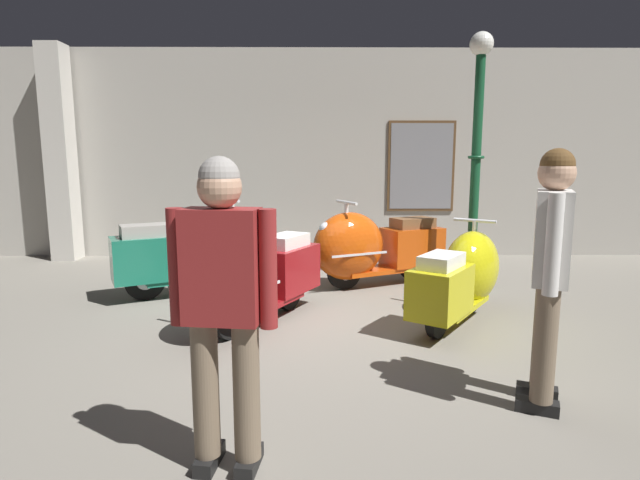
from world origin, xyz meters
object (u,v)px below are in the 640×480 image
at_px(scooter_0, 207,250).
at_px(scooter_3, 463,275).
at_px(scooter_1, 251,278).
at_px(scooter_2, 369,247).
at_px(visitor_0, 550,261).
at_px(lamppost, 476,159).
at_px(visitor_1, 223,296).

xyz_separation_m(scooter_0, scooter_3, (2.71, -1.05, -0.06)).
height_order(scooter_1, scooter_2, scooter_2).
distance_m(scooter_1, visitor_0, 2.58).
bearing_deg(scooter_1, scooter_3, 124.97).
bearing_deg(scooter_3, visitor_0, -144.78).
xyz_separation_m(scooter_2, scooter_3, (0.78, -1.31, -0.05)).
xyz_separation_m(scooter_0, lamppost, (3.15, 0.13, 1.06)).
height_order(scooter_2, lamppost, lamppost).
xyz_separation_m(scooter_2, visitor_1, (-1.10, -3.72, 0.42)).
distance_m(scooter_2, lamppost, 1.64).
bearing_deg(visitor_1, visitor_0, -63.64).
relative_size(scooter_3, visitor_1, 0.99).
distance_m(scooter_2, visitor_0, 3.20).
xyz_separation_m(scooter_2, lamppost, (1.22, -0.14, 1.08)).
relative_size(scooter_3, lamppost, 0.52).
height_order(scooter_1, scooter_3, scooter_1).
height_order(scooter_0, lamppost, lamppost).
distance_m(lamppost, visitor_0, 3.03).
height_order(scooter_2, scooter_3, scooter_2).
xyz_separation_m(scooter_0, scooter_1, (0.68, -1.28, -0.03)).
bearing_deg(scooter_0, lamppost, -24.21).
xyz_separation_m(scooter_1, visitor_0, (2.03, -1.52, 0.47)).
relative_size(scooter_1, lamppost, 0.58).
bearing_deg(scooter_3, visitor_1, 177.25).
relative_size(lamppost, visitor_0, 1.84).
bearing_deg(lamppost, scooter_0, -177.72).
height_order(scooter_3, visitor_1, visitor_1).
height_order(scooter_0, scooter_1, scooter_0).
bearing_deg(scooter_2, scooter_0, -17.24).
bearing_deg(scooter_1, scooter_0, -123.79).
bearing_deg(scooter_0, visitor_1, -102.97).
distance_m(scooter_1, scooter_2, 1.99).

